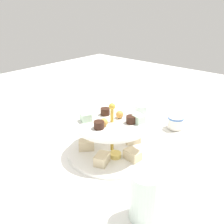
{
  "coord_description": "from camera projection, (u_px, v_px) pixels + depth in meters",
  "views": [
    {
      "loc": [
        0.45,
        -0.51,
        0.44
      ],
      "look_at": [
        0.0,
        0.0,
        0.14
      ],
      "focal_mm": 40.1,
      "sensor_mm": 36.0,
      "label": 1
    }
  ],
  "objects": [
    {
      "name": "teacup_with_saucer",
      "position": [
        175.0,
        123.0,
        0.93
      ],
      "size": [
        0.09,
        0.09,
        0.05
      ],
      "color": "white",
      "rests_on": "ground_plane"
    },
    {
      "name": "butter_knife_left",
      "position": [
        4.0,
        179.0,
        0.67
      ],
      "size": [
        0.16,
        0.08,
        0.0
      ],
      "primitive_type": "cube",
      "rotation": [
        0.0,
        0.0,
        5.86
      ],
      "color": "silver",
      "rests_on": "ground_plane"
    },
    {
      "name": "water_glass_short_left",
      "position": [
        140.0,
        112.0,
        1.01
      ],
      "size": [
        0.06,
        0.06,
        0.07
      ],
      "primitive_type": "cylinder",
      "color": "silver",
      "rests_on": "ground_plane"
    },
    {
      "name": "butter_knife_right",
      "position": [
        219.0,
        164.0,
        0.74
      ],
      "size": [
        0.12,
        0.14,
        0.0
      ],
      "primitive_type": "cube",
      "rotation": [
        0.0,
        0.0,
        8.55
      ],
      "color": "silver",
      "rests_on": "ground_plane"
    },
    {
      "name": "ground_plane",
      "position": [
        112.0,
        152.0,
        0.8
      ],
      "size": [
        2.4,
        2.4,
        0.0
      ],
      "primitive_type": "plane",
      "color": "white"
    },
    {
      "name": "water_glass_tall_right",
      "position": [
        145.0,
        196.0,
        0.53
      ],
      "size": [
        0.07,
        0.07,
        0.11
      ],
      "primitive_type": "cylinder",
      "color": "silver",
      "rests_on": "ground_plane"
    },
    {
      "name": "tiered_serving_stand",
      "position": [
        112.0,
        139.0,
        0.78
      ],
      "size": [
        0.28,
        0.28,
        0.17
      ],
      "color": "white",
      "rests_on": "ground_plane"
    }
  ]
}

